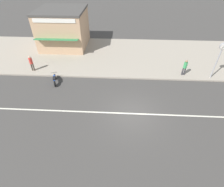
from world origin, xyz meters
TOP-DOWN VIEW (x-y plane):
  - ground_plane at (0.00, 0.00)m, footprint 160.00×160.00m
  - lane_centre_stripe at (0.00, 0.00)m, footprint 50.40×0.14m
  - kerb_strip at (0.00, 9.83)m, footprint 68.00×10.00m
  - motorcycle_0 at (-7.33, 3.86)m, footprint 0.76×1.77m
  - street_clock at (8.00, 5.35)m, footprint 0.61×0.22m
  - pedestrian_near_clock at (5.36, 5.69)m, footprint 0.34×0.34m
  - pedestrian_mid_kerb at (-10.21, 5.69)m, footprint 0.34×0.34m
  - shopfront_corner_warung at (-8.40, 12.24)m, footprint 5.67×6.40m

SIDE VIEW (x-z plane):
  - ground_plane at x=0.00m, z-range 0.00..0.00m
  - lane_centre_stripe at x=0.00m, z-range 0.00..0.01m
  - kerb_strip at x=0.00m, z-range 0.00..0.15m
  - motorcycle_0 at x=-7.33m, z-range 0.02..0.82m
  - pedestrian_near_clock at x=5.36m, z-range 0.29..1.94m
  - pedestrian_mid_kerb at x=-10.21m, z-range 0.29..1.95m
  - shopfront_corner_warung at x=-8.40m, z-range 0.16..4.70m
  - street_clock at x=8.00m, z-range 1.00..4.60m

